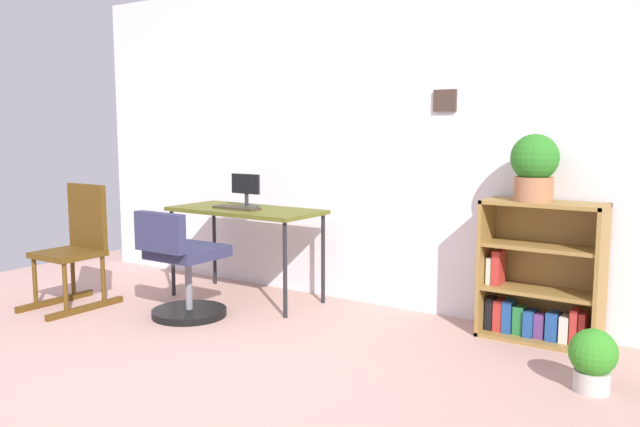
{
  "coord_description": "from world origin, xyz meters",
  "views": [
    {
      "loc": [
        2.64,
        -2.16,
        1.32
      ],
      "look_at": [
        0.35,
        1.23,
        0.79
      ],
      "focal_mm": 37.29,
      "sensor_mm": 36.0,
      "label": 1
    }
  ],
  "objects_px": {
    "desk": "(246,215)",
    "bookshelf_low": "(540,279)",
    "rocking_chair": "(77,245)",
    "monitor": "(246,191)",
    "potted_plant_floor": "(593,358)",
    "keyboard": "(237,208)",
    "office_chair": "(183,271)",
    "potted_plant_on_shelf": "(534,166)"
  },
  "relations": [
    {
      "from": "keyboard",
      "to": "bookshelf_low",
      "type": "height_order",
      "value": "bookshelf_low"
    },
    {
      "from": "office_chair",
      "to": "potted_plant_on_shelf",
      "type": "relative_size",
      "value": 1.86
    },
    {
      "from": "keyboard",
      "to": "potted_plant_floor",
      "type": "bearing_deg",
      "value": -7.47
    },
    {
      "from": "desk",
      "to": "potted_plant_floor",
      "type": "xyz_separation_m",
      "value": [
        2.61,
        -0.41,
        -0.48
      ]
    },
    {
      "from": "keyboard",
      "to": "potted_plant_floor",
      "type": "relative_size",
      "value": 1.2
    },
    {
      "from": "office_chair",
      "to": "bookshelf_low",
      "type": "bearing_deg",
      "value": 22.83
    },
    {
      "from": "monitor",
      "to": "potted_plant_floor",
      "type": "relative_size",
      "value": 0.81
    },
    {
      "from": "desk",
      "to": "keyboard",
      "type": "bearing_deg",
      "value": -114.34
    },
    {
      "from": "bookshelf_low",
      "to": "keyboard",
      "type": "bearing_deg",
      "value": -170.91
    },
    {
      "from": "office_chair",
      "to": "keyboard",
      "type": "bearing_deg",
      "value": 89.94
    },
    {
      "from": "office_chair",
      "to": "bookshelf_low",
      "type": "xyz_separation_m",
      "value": [
        2.18,
        0.92,
        0.05
      ]
    },
    {
      "from": "monitor",
      "to": "potted_plant_floor",
      "type": "bearing_deg",
      "value": -9.95
    },
    {
      "from": "desk",
      "to": "potted_plant_on_shelf",
      "type": "bearing_deg",
      "value": 6.19
    },
    {
      "from": "keyboard",
      "to": "rocking_chair",
      "type": "height_order",
      "value": "rocking_chair"
    },
    {
      "from": "monitor",
      "to": "keyboard",
      "type": "height_order",
      "value": "monitor"
    },
    {
      "from": "keyboard",
      "to": "potted_plant_on_shelf",
      "type": "relative_size",
      "value": 0.94
    },
    {
      "from": "desk",
      "to": "rocking_chair",
      "type": "height_order",
      "value": "rocking_chair"
    },
    {
      "from": "office_chair",
      "to": "bookshelf_low",
      "type": "height_order",
      "value": "bookshelf_low"
    },
    {
      "from": "potted_plant_floor",
      "to": "keyboard",
      "type": "bearing_deg",
      "value": 172.53
    },
    {
      "from": "desk",
      "to": "office_chair",
      "type": "xyz_separation_m",
      "value": [
        -0.03,
        -0.64,
        -0.32
      ]
    },
    {
      "from": "desk",
      "to": "potted_plant_on_shelf",
      "type": "height_order",
      "value": "potted_plant_on_shelf"
    },
    {
      "from": "desk",
      "to": "monitor",
      "type": "bearing_deg",
      "value": 126.02
    },
    {
      "from": "rocking_chair",
      "to": "monitor",
      "type": "bearing_deg",
      "value": 45.12
    },
    {
      "from": "potted_plant_floor",
      "to": "bookshelf_low",
      "type": "bearing_deg",
      "value": 123.96
    },
    {
      "from": "potted_plant_floor",
      "to": "monitor",
      "type": "bearing_deg",
      "value": 170.05
    },
    {
      "from": "potted_plant_floor",
      "to": "office_chair",
      "type": "bearing_deg",
      "value": -175.2
    },
    {
      "from": "rocking_chair",
      "to": "potted_plant_floor",
      "type": "relative_size",
      "value": 2.79
    },
    {
      "from": "desk",
      "to": "bookshelf_low",
      "type": "relative_size",
      "value": 1.36
    },
    {
      "from": "desk",
      "to": "bookshelf_low",
      "type": "distance_m",
      "value": 2.18
    },
    {
      "from": "desk",
      "to": "potted_plant_floor",
      "type": "bearing_deg",
      "value": -9.02
    },
    {
      "from": "potted_plant_floor",
      "to": "desk",
      "type": "bearing_deg",
      "value": 170.98
    },
    {
      "from": "rocking_chair",
      "to": "bookshelf_low",
      "type": "bearing_deg",
      "value": 20.03
    },
    {
      "from": "rocking_chair",
      "to": "bookshelf_low",
      "type": "distance_m",
      "value": 3.26
    },
    {
      "from": "bookshelf_low",
      "to": "potted_plant_floor",
      "type": "relative_size",
      "value": 2.71
    },
    {
      "from": "potted_plant_floor",
      "to": "potted_plant_on_shelf",
      "type": "bearing_deg",
      "value": 128.77
    },
    {
      "from": "potted_plant_on_shelf",
      "to": "bookshelf_low",
      "type": "bearing_deg",
      "value": 47.63
    },
    {
      "from": "desk",
      "to": "keyboard",
      "type": "xyz_separation_m",
      "value": [
        -0.03,
        -0.07,
        0.06
      ]
    },
    {
      "from": "keyboard",
      "to": "bookshelf_low",
      "type": "xyz_separation_m",
      "value": [
        2.18,
        0.35,
        -0.33
      ]
    },
    {
      "from": "bookshelf_low",
      "to": "desk",
      "type": "bearing_deg",
      "value": -172.57
    },
    {
      "from": "keyboard",
      "to": "rocking_chair",
      "type": "relative_size",
      "value": 0.43
    },
    {
      "from": "keyboard",
      "to": "potted_plant_floor",
      "type": "height_order",
      "value": "keyboard"
    },
    {
      "from": "monitor",
      "to": "office_chair",
      "type": "relative_size",
      "value": 0.34
    }
  ]
}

